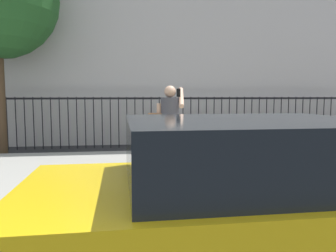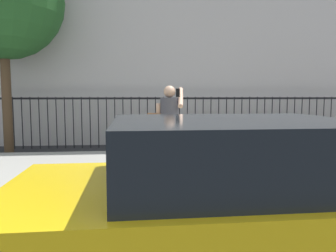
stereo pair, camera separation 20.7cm
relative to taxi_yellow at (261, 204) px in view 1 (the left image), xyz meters
The scene contains 5 objects.
ground_plane 2.02m from the taxi_yellow, 65.83° to the left, with size 60.00×60.00×0.00m, color #28282B.
sidewalk 4.05m from the taxi_yellow, 78.84° to the left, with size 28.00×4.40×0.15m, color #9E9B93.
iron_fence 7.67m from the taxi_yellow, 84.20° to the left, with size 12.03×0.04×1.60m.
taxi_yellow is the anchor object (origin of this frame).
pedestrian_on_phone 3.27m from the taxi_yellow, 96.98° to the left, with size 0.68×0.49×1.67m.
Camera 1 is at (-1.94, -4.38, 1.65)m, focal length 34.84 mm.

